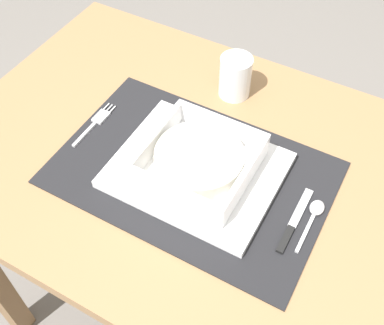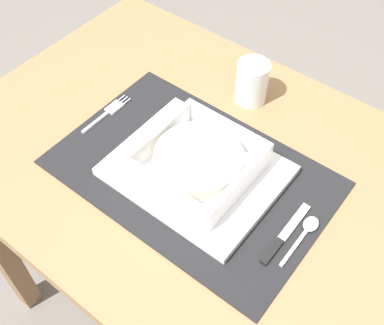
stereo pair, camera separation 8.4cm
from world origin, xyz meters
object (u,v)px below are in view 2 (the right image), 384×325
at_px(fork, 109,111).
at_px(butter_knife, 283,237).
at_px(dining_table, 197,194).
at_px(drinking_glass, 252,84).
at_px(spoon, 308,228).
at_px(porridge_bowl, 198,162).

relative_size(fork, butter_knife, 0.91).
distance_m(dining_table, drinking_glass, 0.25).
relative_size(spoon, drinking_glass, 1.29).
height_order(dining_table, butter_knife, butter_knife).
bearing_deg(porridge_bowl, butter_knife, -5.09).
relative_size(dining_table, porridge_bowl, 5.13).
xyz_separation_m(dining_table, drinking_glass, (-0.01, 0.19, 0.15)).
distance_m(spoon, drinking_glass, 0.32).
relative_size(fork, drinking_glass, 1.44).
bearing_deg(drinking_glass, spoon, -39.13).
height_order(fork, spoon, spoon).
bearing_deg(spoon, butter_knife, -124.43).
xyz_separation_m(fork, drinking_glass, (0.20, 0.21, 0.03)).
height_order(fork, butter_knife, butter_knife).
xyz_separation_m(dining_table, porridge_bowl, (0.03, -0.03, 0.15)).
height_order(porridge_bowl, spoon, porridge_bowl).
bearing_deg(spoon, dining_table, 174.58).
xyz_separation_m(dining_table, fork, (-0.21, -0.01, 0.12)).
bearing_deg(butter_knife, porridge_bowl, 173.25).
bearing_deg(spoon, porridge_bowl, -177.11).
bearing_deg(dining_table, fork, -176.04).
bearing_deg(butter_knife, fork, 173.83).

